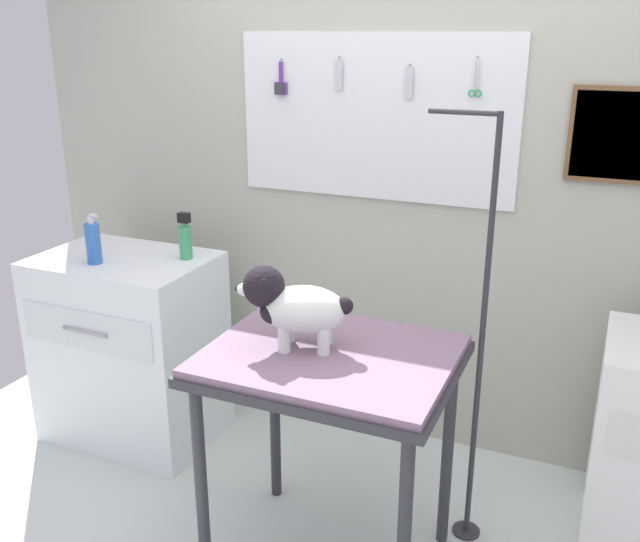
{
  "coord_description": "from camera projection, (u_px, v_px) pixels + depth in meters",
  "views": [
    {
      "loc": [
        0.84,
        -1.73,
        1.92
      ],
      "look_at": [
        -0.04,
        0.29,
        1.15
      ],
      "focal_mm": 39.38,
      "sensor_mm": 36.0,
      "label": 1
    }
  ],
  "objects": [
    {
      "name": "rear_wall_panel",
      "position": [
        415.0,
        205.0,
        3.18
      ],
      "size": [
        4.0,
        0.11,
        2.3
      ],
      "color": "#AFB1A1",
      "rests_on": "ground"
    },
    {
      "name": "grooming_table",
      "position": [
        330.0,
        377.0,
        2.42
      ],
      "size": [
        0.85,
        0.68,
        0.88
      ],
      "color": "#2D2D33",
      "rests_on": "ground"
    },
    {
      "name": "grooming_arm",
      "position": [
        478.0,
        357.0,
        2.57
      ],
      "size": [
        0.3,
        0.11,
        1.67
      ],
      "color": "#2D2D33",
      "rests_on": "ground"
    },
    {
      "name": "dog",
      "position": [
        293.0,
        305.0,
        2.38
      ],
      "size": [
        0.39,
        0.26,
        0.29
      ],
      "color": "white",
      "rests_on": "grooming_table"
    },
    {
      "name": "counter_left",
      "position": [
        131.0,
        347.0,
        3.39
      ],
      "size": [
        0.8,
        0.58,
        0.92
      ],
      "color": "white",
      "rests_on": "ground"
    },
    {
      "name": "spray_bottle_tall",
      "position": [
        93.0,
        243.0,
        3.14
      ],
      "size": [
        0.07,
        0.07,
        0.23
      ],
      "color": "blue",
      "rests_on": "counter_left"
    },
    {
      "name": "shampoo_bottle",
      "position": [
        185.0,
        239.0,
        3.2
      ],
      "size": [
        0.06,
        0.06,
        0.22
      ],
      "color": "#40A166",
      "rests_on": "counter_left"
    }
  ]
}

